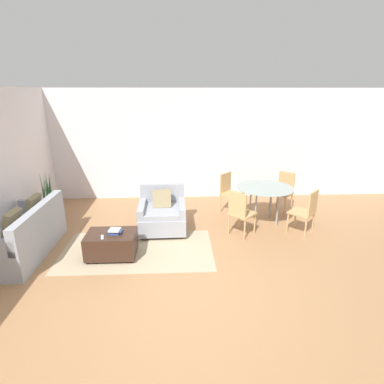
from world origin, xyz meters
The scene contains 14 objects.
ground_plane centered at (0.00, 0.00, 0.00)m, with size 20.00×20.00×0.00m, color #A3754C.
wall_back centered at (0.00, 3.83, 1.38)m, with size 12.00×0.06×2.75m.
area_rug centered at (-0.75, 0.99, 0.00)m, with size 2.62×1.47×0.01m.
couch centered at (-2.66, 0.98, 0.31)m, with size 0.85×1.81×0.91m.
armchair centered at (-0.35, 1.81, 0.34)m, with size 0.92×0.91×0.86m.
ottoman centered at (-1.16, 0.82, 0.23)m, with size 0.81×0.56×0.42m.
book_stack centered at (-1.09, 0.83, 0.46)m, with size 0.25×0.19×0.07m.
tv_remote_primary centered at (-1.26, 0.68, 0.43)m, with size 0.08×0.16×0.01m.
potted_plant centered at (-2.83, 2.48, 0.25)m, with size 0.42×0.42×1.13m.
dining_table centered at (1.78, 2.12, 0.69)m, with size 1.18×1.18×0.77m.
dining_chair_near_left centered at (1.14, 1.48, 0.52)m, with size 0.59×0.59×0.90m.
dining_chair_near_right centered at (2.42, 1.48, 0.52)m, with size 0.59×0.59×0.90m.
dining_chair_far_left centered at (1.14, 2.76, 0.52)m, with size 0.59×0.59×0.90m.
dining_chair_far_right centered at (2.42, 2.76, 0.52)m, with size 0.59×0.59×0.90m.
Camera 1 is at (-0.02, -3.72, 2.64)m, focal length 28.00 mm.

